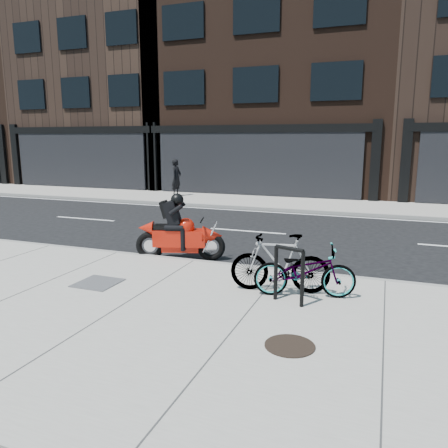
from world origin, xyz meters
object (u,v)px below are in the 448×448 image
at_px(bike_rack, 289,270).
at_px(bicycle_rear, 280,263).
at_px(motorcycle, 184,233).
at_px(manhole_cover, 290,346).
at_px(bicycle_front, 305,271).
at_px(utility_grate, 98,283).
at_px(pedestrian, 176,178).

relative_size(bike_rack, bicycle_rear, 0.55).
height_order(bike_rack, bicycle_rear, bicycle_rear).
xyz_separation_m(motorcycle, manhole_cover, (3.28, -3.69, -0.50)).
distance_m(bicycle_front, bicycle_rear, 0.46).
bearing_deg(bike_rack, bicycle_rear, 118.49).
height_order(bicycle_rear, utility_grate, bicycle_rear).
height_order(bike_rack, pedestrian, pedestrian).
bearing_deg(utility_grate, bicycle_rear, 12.86).
relative_size(bicycle_rear, pedestrian, 1.01).
bearing_deg(bicycle_front, pedestrian, 21.80).
distance_m(bicycle_front, utility_grate, 3.82).
relative_size(pedestrian, manhole_cover, 2.61).
bearing_deg(bicycle_rear, utility_grate, -87.02).
bearing_deg(pedestrian, utility_grate, -156.90).
distance_m(pedestrian, manhole_cover, 15.57).
relative_size(motorcycle, manhole_cover, 3.11).
height_order(bicycle_front, motorcycle, motorcycle).
bearing_deg(pedestrian, manhole_cover, -144.86).
bearing_deg(pedestrian, bicycle_rear, -142.61).
xyz_separation_m(motorcycle, utility_grate, (-0.62, -2.45, -0.50)).
bearing_deg(motorcycle, utility_grate, -120.95).
xyz_separation_m(pedestrian, utility_grate, (4.32, -11.97, -0.85)).
relative_size(bicycle_rear, utility_grate, 2.32).
bearing_deg(bike_rack, utility_grate, -175.71).
height_order(bicycle_front, pedestrian, pedestrian).
distance_m(bike_rack, pedestrian, 14.10).
distance_m(motorcycle, manhole_cover, 4.96).
xyz_separation_m(bike_rack, bicycle_rear, (-0.26, 0.48, -0.04)).
distance_m(bike_rack, bicycle_rear, 0.55).
relative_size(bicycle_front, pedestrian, 1.00).
distance_m(bicycle_rear, motorcycle, 3.17).
bearing_deg(bicycle_front, manhole_cover, 171.22).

